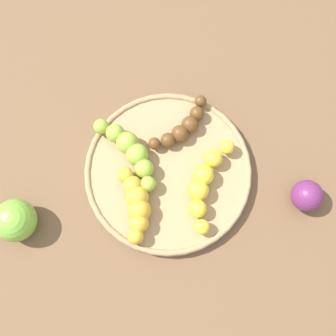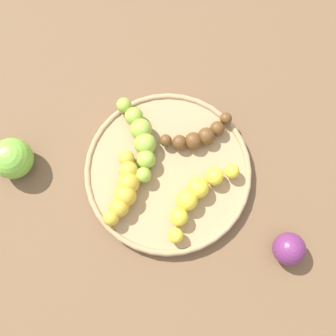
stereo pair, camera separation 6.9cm
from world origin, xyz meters
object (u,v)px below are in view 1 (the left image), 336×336
at_px(banana_overripe, 183,127).
at_px(banana_spotted, 136,204).
at_px(fruit_bowl, 168,172).
at_px(apple_green, 15,220).
at_px(plum_purple, 307,195).
at_px(banana_yellow, 205,183).
at_px(banana_green, 130,150).

bearing_deg(banana_overripe, banana_spotted, -74.08).
relative_size(banana_spotted, banana_overripe, 1.09).
xyz_separation_m(fruit_bowl, apple_green, (-0.22, -0.13, 0.02)).
bearing_deg(apple_green, banana_spotted, 18.41).
xyz_separation_m(fruit_bowl, banana_overripe, (0.01, 0.07, 0.02)).
bearing_deg(plum_purple, apple_green, -164.03).
bearing_deg(apple_green, fruit_bowl, 30.10).
bearing_deg(apple_green, banana_overripe, 41.21).
bearing_deg(banana_yellow, fruit_bowl, -3.78).
xyz_separation_m(banana_overripe, plum_purple, (0.22, -0.07, -0.01)).
distance_m(banana_spotted, banana_yellow, 0.11).
relative_size(banana_overripe, apple_green, 1.60).
bearing_deg(banana_spotted, banana_overripe, 49.45).
height_order(banana_yellow, plum_purple, banana_yellow).
xyz_separation_m(banana_spotted, apple_green, (-0.18, -0.06, -0.00)).
bearing_deg(apple_green, plum_purple, 15.97).
height_order(banana_yellow, banana_overripe, banana_yellow).
distance_m(banana_overripe, plum_purple, 0.23).
height_order(banana_green, banana_overripe, banana_green).
bearing_deg(banana_spotted, apple_green, 177.02).
relative_size(fruit_bowl, banana_green, 2.28).
distance_m(fruit_bowl, banana_spotted, 0.08).
distance_m(banana_yellow, plum_purple, 0.17).
height_order(fruit_bowl, banana_yellow, banana_yellow).
xyz_separation_m(banana_spotted, banana_yellow, (0.10, 0.05, -0.00)).
bearing_deg(apple_green, banana_green, 43.43).
bearing_deg(banana_yellow, banana_overripe, -52.01).
xyz_separation_m(fruit_bowl, banana_yellow, (0.06, -0.01, 0.02)).
xyz_separation_m(banana_green, banana_overripe, (0.08, 0.06, -0.00)).
relative_size(banana_green, banana_spotted, 1.03).
height_order(banana_overripe, apple_green, apple_green).
relative_size(banana_spotted, banana_yellow, 0.73).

